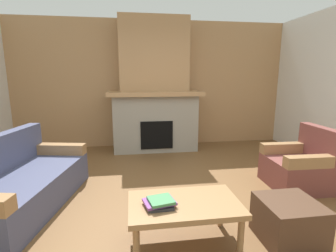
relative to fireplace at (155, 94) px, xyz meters
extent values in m
plane|color=brown|center=(0.00, -2.62, -1.16)|extent=(9.00, 9.00, 0.00)
cube|color=tan|center=(0.00, 0.38, 0.19)|extent=(6.00, 0.12, 2.70)
cube|color=gray|center=(0.00, -0.03, -0.59)|extent=(1.70, 0.70, 1.15)
cube|color=black|center=(0.00, -0.36, -0.78)|extent=(0.64, 0.08, 0.56)
cube|color=tan|center=(0.00, -0.08, 0.03)|extent=(1.90, 0.82, 0.08)
cube|color=tan|center=(0.00, 0.07, 0.80)|extent=(1.40, 0.50, 1.47)
cube|color=#474C6B|center=(-1.76, -2.24, -0.96)|extent=(1.17, 1.93, 0.40)
cube|color=#997047|center=(-1.60, -1.44, -0.69)|extent=(0.86, 0.32, 0.15)
cube|color=brown|center=(1.79, -2.20, -0.96)|extent=(0.78, 0.78, 0.40)
cube|color=brown|center=(2.10, -2.20, -0.54)|extent=(0.16, 0.76, 0.45)
cube|color=#997047|center=(1.80, -1.89, -0.69)|extent=(0.76, 0.16, 0.15)
cube|color=#997047|center=(1.78, -2.51, -0.69)|extent=(0.76, 0.16, 0.15)
cube|color=#997047|center=(-0.04, -3.20, -0.76)|extent=(1.00, 0.60, 0.05)
cylinder|color=#997047|center=(-0.48, -3.44, -0.97)|extent=(0.06, 0.06, 0.38)
cylinder|color=#997047|center=(0.40, -3.44, -0.97)|extent=(0.06, 0.06, 0.38)
cylinder|color=#997047|center=(-0.48, -2.96, -0.97)|extent=(0.06, 0.06, 0.38)
cylinder|color=#997047|center=(0.40, -2.96, -0.97)|extent=(0.06, 0.06, 0.38)
cube|color=#4C3323|center=(0.95, -3.28, -0.96)|extent=(0.52, 0.52, 0.40)
cube|color=#2D2D33|center=(-0.27, -3.23, -0.72)|extent=(0.23, 0.22, 0.02)
cube|color=#7A3D84|center=(-0.27, -3.23, -0.70)|extent=(0.30, 0.25, 0.02)
cube|color=#3D7F4C|center=(-0.26, -3.25, -0.67)|extent=(0.24, 0.23, 0.02)
camera|label=1|loc=(-0.49, -5.23, 0.38)|focal=26.86mm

